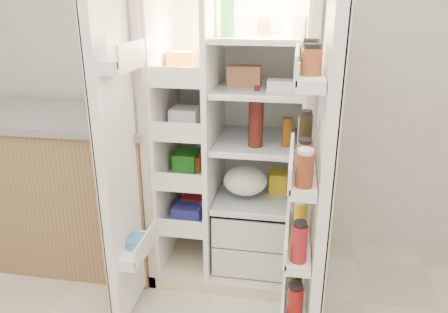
# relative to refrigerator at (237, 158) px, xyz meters

# --- Properties ---
(wall_back) EXTENTS (4.00, 0.02, 2.70)m
(wall_back) POSITION_rel_refrigerator_xyz_m (-0.08, 0.35, 0.61)
(wall_back) COLOR silver
(wall_back) RESTS_ON floor
(refrigerator) EXTENTS (0.92, 0.70, 1.80)m
(refrigerator) POSITION_rel_refrigerator_xyz_m (0.00, 0.00, 0.00)
(refrigerator) COLOR beige
(refrigerator) RESTS_ON floor
(freezer_door) EXTENTS (0.15, 0.40, 1.72)m
(freezer_door) POSITION_rel_refrigerator_xyz_m (-0.52, -0.60, 0.15)
(freezer_door) COLOR white
(freezer_door) RESTS_ON floor
(fridge_door) EXTENTS (0.17, 0.58, 1.72)m
(fridge_door) POSITION_rel_refrigerator_xyz_m (0.46, -0.69, 0.13)
(fridge_door) COLOR white
(fridge_door) RESTS_ON floor
(kitchen_counter) EXTENTS (1.38, 0.74, 1.00)m
(kitchen_counter) POSITION_rel_refrigerator_xyz_m (-1.15, -0.08, -0.24)
(kitchen_counter) COLOR #946C4A
(kitchen_counter) RESTS_ON floor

